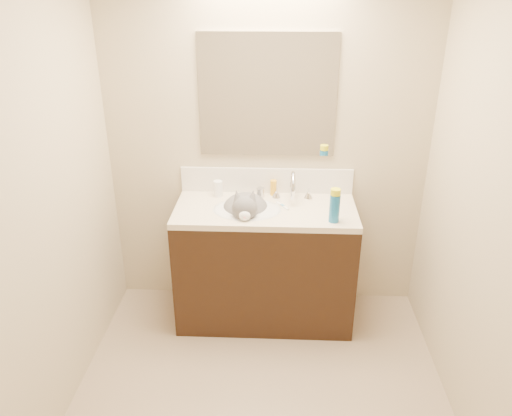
# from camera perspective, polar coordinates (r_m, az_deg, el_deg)

# --- Properties ---
(room_shell) EXTENTS (2.24, 2.54, 2.52)m
(room_shell) POSITION_cam_1_polar(r_m,az_deg,el_deg) (2.15, 0.48, 4.30)
(room_shell) COLOR tan
(room_shell) RESTS_ON ground
(vanity_cabinet) EXTENTS (1.20, 0.55, 0.82)m
(vanity_cabinet) POSITION_cam_1_polar(r_m,az_deg,el_deg) (3.51, 1.02, -6.66)
(vanity_cabinet) COLOR black
(vanity_cabinet) RESTS_ON ground
(counter_slab) EXTENTS (1.20, 0.55, 0.04)m
(counter_slab) POSITION_cam_1_polar(r_m,az_deg,el_deg) (3.30, 1.08, -0.29)
(counter_slab) COLOR beige
(counter_slab) RESTS_ON vanity_cabinet
(basin) EXTENTS (0.45, 0.36, 0.14)m
(basin) POSITION_cam_1_polar(r_m,az_deg,el_deg) (3.30, -1.02, -1.25)
(basin) COLOR silver
(basin) RESTS_ON vanity_cabinet
(faucet) EXTENTS (0.28, 0.20, 0.21)m
(faucet) POSITION_cam_1_polar(r_m,az_deg,el_deg) (3.38, 4.21, 2.27)
(faucet) COLOR silver
(faucet) RESTS_ON counter_slab
(cat) EXTENTS (0.37, 0.45, 0.34)m
(cat) POSITION_cam_1_polar(r_m,az_deg,el_deg) (3.30, -1.20, -0.30)
(cat) COLOR #585558
(cat) RESTS_ON basin
(backsplash) EXTENTS (1.20, 0.02, 0.18)m
(backsplash) POSITION_cam_1_polar(r_m,az_deg,el_deg) (3.50, 1.22, 3.17)
(backsplash) COLOR silver
(backsplash) RESTS_ON counter_slab
(mirror) EXTENTS (0.90, 0.02, 0.80)m
(mirror) POSITION_cam_1_polar(r_m,az_deg,el_deg) (3.33, 1.31, 12.66)
(mirror) COLOR white
(mirror) RESTS_ON room_shell
(pill_bottle) EXTENTS (0.08, 0.08, 0.11)m
(pill_bottle) POSITION_cam_1_polar(r_m,az_deg,el_deg) (3.46, -4.35, 2.23)
(pill_bottle) COLOR white
(pill_bottle) RESTS_ON counter_slab
(pill_label) EXTENTS (0.07, 0.07, 0.04)m
(pill_label) POSITION_cam_1_polar(r_m,az_deg,el_deg) (3.46, -4.34, 2.03)
(pill_label) COLOR orange
(pill_label) RESTS_ON pill_bottle
(silver_jar) EXTENTS (0.07, 0.07, 0.06)m
(silver_jar) POSITION_cam_1_polar(r_m,az_deg,el_deg) (3.45, 0.51, 1.80)
(silver_jar) COLOR #B7B7BC
(silver_jar) RESTS_ON counter_slab
(amber_bottle) EXTENTS (0.05, 0.05, 0.11)m
(amber_bottle) POSITION_cam_1_polar(r_m,az_deg,el_deg) (3.47, 2.00, 2.34)
(amber_bottle) COLOR gold
(amber_bottle) RESTS_ON counter_slab
(toothbrush) EXTENTS (0.09, 0.12, 0.01)m
(toothbrush) POSITION_cam_1_polar(r_m,az_deg,el_deg) (3.31, 3.04, 0.24)
(toothbrush) COLOR white
(toothbrush) RESTS_ON counter_slab
(toothbrush_head) EXTENTS (0.03, 0.03, 0.01)m
(toothbrush_head) POSITION_cam_1_polar(r_m,az_deg,el_deg) (3.31, 3.04, 0.28)
(toothbrush_head) COLOR #5EA4C8
(toothbrush_head) RESTS_ON counter_slab
(spray_can) EXTENTS (0.08, 0.08, 0.18)m
(spray_can) POSITION_cam_1_polar(r_m,az_deg,el_deg) (3.11, 8.96, -0.05)
(spray_can) COLOR #16629D
(spray_can) RESTS_ON counter_slab
(spray_cap) EXTENTS (0.07, 0.07, 0.04)m
(spray_cap) POSITION_cam_1_polar(r_m,az_deg,el_deg) (3.07, 9.09, 1.82)
(spray_cap) COLOR yellow
(spray_cap) RESTS_ON spray_can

